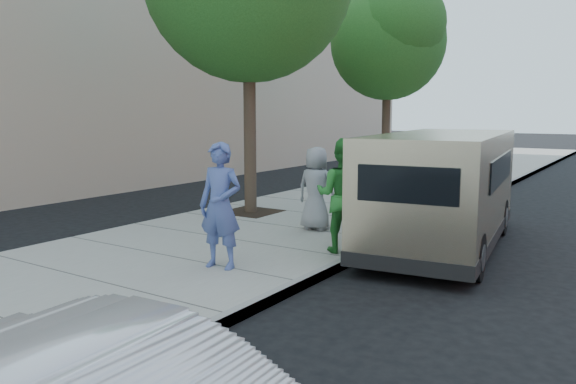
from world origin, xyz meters
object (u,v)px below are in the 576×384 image
Objects in this scene: tree_far at (389,37)px; person_striped_polo at (368,189)px; van at (444,188)px; person_green_shirt at (343,196)px; parking_meter at (367,188)px; person_gray_shirt at (316,189)px; person_officer at (220,206)px.

person_striped_polo is at bearing -68.86° from tree_far.
van reaches higher than person_green_shirt.
tree_far is at bearing 112.79° from van.
person_striped_polo reaches higher than parking_meter.
parking_meter is 1.45m from van.
van reaches higher than parking_meter.
parking_meter is 0.79m from person_green_shirt.
person_striped_polo is (-1.40, -0.21, -0.10)m from van.
tree_far is 3.99× the size of person_gray_shirt.
person_green_shirt is at bearing -128.17° from van.
person_officer reaches higher than parking_meter.
van is 3.53× the size of person_gray_shirt.
van reaches higher than person_striped_polo.
parking_meter is 0.72× the size of person_green_shirt.
person_officer is at bearing 46.89° from person_green_shirt.
parking_meter is at bearing -106.72° from person_green_shirt.
tree_far reaches higher than person_green_shirt.
person_striped_polo is (-0.31, 1.59, -0.09)m from person_green_shirt.
person_gray_shirt is at bearing 150.31° from parking_meter.
parking_meter is (3.50, -8.93, -3.75)m from tree_far.
person_green_shirt is (-0.05, -0.79, -0.05)m from parking_meter.
tree_far is 9.54m from person_striped_polo.
van is 2.10m from person_green_shirt.
parking_meter is 2.84m from person_officer.
tree_far is at bearing -114.07° from person_striped_polo.
van is at bearing -134.22° from person_green_shirt.
van is 1.42m from person_striped_polo.
tree_far is 3.46× the size of person_green_shirt.
person_officer is 3.50m from person_striped_polo.
tree_far is at bearing 101.92° from parking_meter.
person_gray_shirt reaches higher than parking_meter.
parking_meter is 1.39m from person_gray_shirt.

